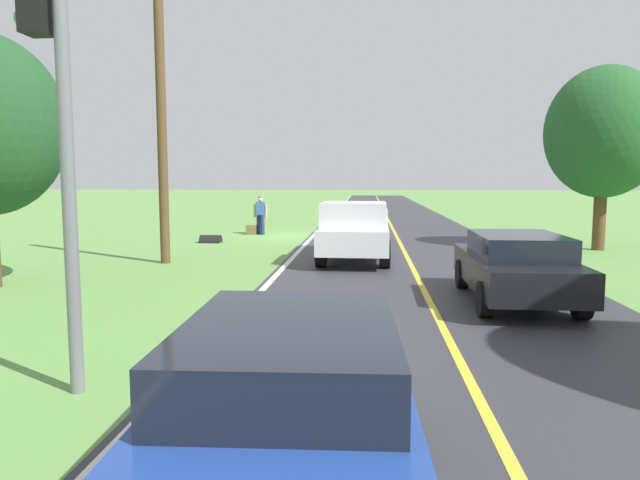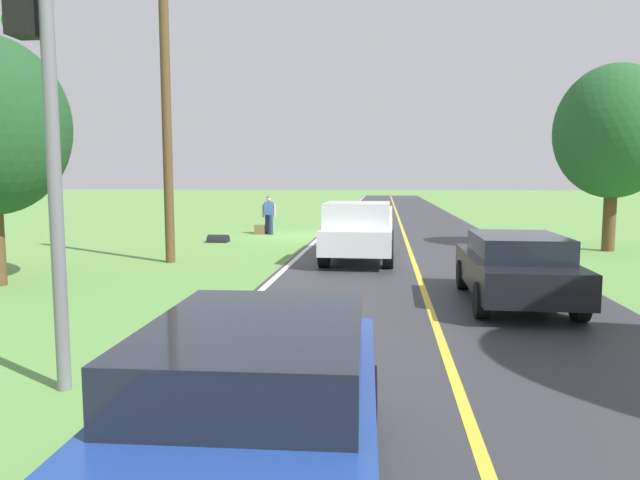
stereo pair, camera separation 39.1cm
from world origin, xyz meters
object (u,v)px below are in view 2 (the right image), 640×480
at_px(pickup_truck_passing, 359,229).
at_px(traffic_light_mast, 37,86).
at_px(utility_pole_roadside, 167,127).
at_px(hitchhiker_walking, 269,213).
at_px(suitcase_carried, 260,230).
at_px(sedan_ahead_same_lane, 254,409).
at_px(sedan_mid_oncoming, 515,266).
at_px(tree_far_side_near, 614,132).

distance_m(pickup_truck_passing, traffic_light_mast, 11.94).
bearing_deg(traffic_light_mast, utility_pole_roadside, -76.58).
xyz_separation_m(hitchhiker_walking, suitcase_carried, (0.42, 0.09, -0.77)).
bearing_deg(utility_pole_roadside, sedan_ahead_same_lane, 113.64).
relative_size(hitchhiker_walking, sedan_mid_oncoming, 0.39).
bearing_deg(sedan_mid_oncoming, suitcase_carried, -58.77).
bearing_deg(sedan_ahead_same_lane, suitcase_carried, -77.73).
bearing_deg(utility_pole_roadside, suitcase_carried, -95.20).
height_order(tree_far_side_near, utility_pole_roadside, utility_pole_roadside).
bearing_deg(sedan_mid_oncoming, pickup_truck_passing, -59.45).
xyz_separation_m(sedan_mid_oncoming, sedan_ahead_same_lane, (3.60, 7.60, 0.00)).
bearing_deg(pickup_truck_passing, suitcase_carried, -58.27).
xyz_separation_m(hitchhiker_walking, pickup_truck_passing, (-4.40, 7.88, -0.01)).
height_order(hitchhiker_walking, traffic_light_mast, traffic_light_mast).
relative_size(suitcase_carried, utility_pole_roadside, 0.06).
relative_size(traffic_light_mast, utility_pole_roadside, 0.65).
relative_size(tree_far_side_near, utility_pole_roadside, 0.80).
xyz_separation_m(pickup_truck_passing, sedan_mid_oncoming, (-3.38, 5.73, -0.21)).
xyz_separation_m(suitcase_carried, tree_far_side_near, (-13.32, 4.47, 3.87)).
xyz_separation_m(suitcase_carried, pickup_truck_passing, (-4.81, 7.79, 0.75)).
bearing_deg(pickup_truck_passing, hitchhiker_walking, -60.84).
height_order(suitcase_carried, sedan_ahead_same_lane, sedan_ahead_same_lane).
distance_m(suitcase_carried, tree_far_side_near, 14.57).
bearing_deg(suitcase_carried, sedan_mid_oncoming, 29.80).
bearing_deg(hitchhiker_walking, suitcase_carried, 12.29).
relative_size(traffic_light_mast, sedan_ahead_same_lane, 1.17).
bearing_deg(hitchhiker_walking, sedan_ahead_same_lane, 101.14).
bearing_deg(pickup_truck_passing, tree_far_side_near, -158.71).
bearing_deg(pickup_truck_passing, utility_pole_roadside, 10.17).
height_order(sedan_ahead_same_lane, utility_pole_roadside, utility_pole_roadside).
bearing_deg(hitchhiker_walking, pickup_truck_passing, 119.16).
bearing_deg(pickup_truck_passing, sedan_ahead_same_lane, 89.05).
relative_size(hitchhiker_walking, tree_far_side_near, 0.27).
distance_m(hitchhiker_walking, tree_far_side_near, 14.03).
xyz_separation_m(sedan_ahead_same_lane, utility_pole_roadside, (5.39, -12.32, 3.25)).
bearing_deg(utility_pole_roadside, tree_far_side_near, -162.99).
distance_m(traffic_light_mast, tree_far_side_near, 18.65).
height_order(traffic_light_mast, utility_pole_roadside, utility_pole_roadside).
height_order(traffic_light_mast, sedan_mid_oncoming, traffic_light_mast).
bearing_deg(suitcase_carried, hitchhiker_walking, 100.86).
bearing_deg(tree_far_side_near, sedan_mid_oncoming, 60.47).
relative_size(suitcase_carried, pickup_truck_passing, 0.08).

